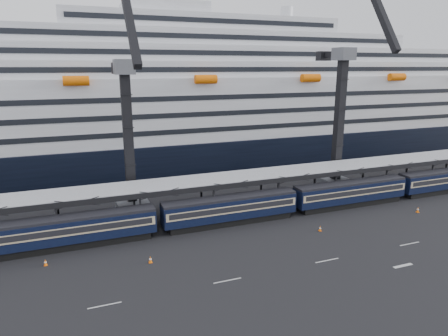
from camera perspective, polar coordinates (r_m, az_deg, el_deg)
The scene contains 11 objects.
ground at distance 51.18m, azimuth 13.75°, elevation -10.42°, with size 260.00×260.00×0.00m, color black.
lane_markings at distance 52.58m, azimuth 24.53°, elevation -10.66°, with size 111.00×4.27×0.02m.
train at distance 56.16m, azimuth 4.13°, elevation -5.34°, with size 133.05×3.00×4.05m.
canopy at distance 60.65m, azimuth 6.55°, elevation -0.88°, with size 130.00×6.25×5.53m.
cruise_ship at distance 88.21m, azimuth -3.69°, elevation 8.62°, with size 214.09×28.84×34.00m.
crane_dark_near at distance 57.56m, azimuth -13.50°, elevation 4.79°, with size 4.50×17.75×35.08m.
crane_dark_mid at distance 70.14m, azimuth 16.39°, elevation 7.44°, with size 4.50×18.24×39.64m.
traffic_cone_b at distance 48.66m, azimuth -24.16°, elevation -12.20°, with size 0.37×0.37×0.75m.
traffic_cone_c at distance 45.91m, azimuth -10.47°, elevation -12.70°, with size 0.39×0.39×0.79m.
traffic_cone_d at distance 54.60m, azimuth 13.57°, elevation -8.38°, with size 0.37×0.37×0.74m.
traffic_cone_e at distance 66.15m, azimuth 25.96°, elevation -5.36°, with size 0.43×0.43×0.85m.
Camera 1 is at (-27.40, -37.75, 21.07)m, focal length 32.00 mm.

